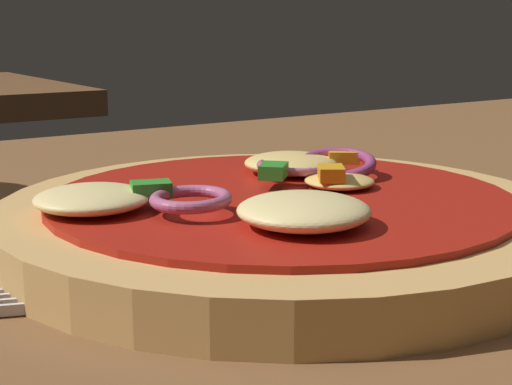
% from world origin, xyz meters
% --- Properties ---
extents(dining_table, '(1.42, 0.85, 0.04)m').
position_xyz_m(dining_table, '(0.00, 0.00, 0.02)').
color(dining_table, brown).
rests_on(dining_table, ground).
extents(pizza, '(0.25, 0.25, 0.04)m').
position_xyz_m(pizza, '(-0.02, 0.04, 0.05)').
color(pizza, tan).
rests_on(pizza, dining_table).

